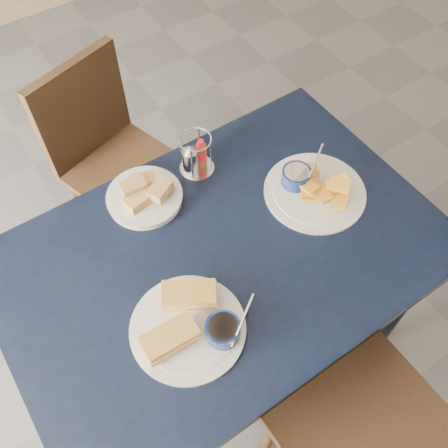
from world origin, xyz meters
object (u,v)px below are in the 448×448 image
dining_table (223,264)px  chair_far (111,146)px  condiment_caddy (195,157)px  plantain_plate (310,187)px  bread_basket (144,195)px  sandwich_plate (191,323)px

dining_table → chair_far: bearing=91.0°
condiment_caddy → plantain_plate: bearing=-47.2°
bread_basket → sandwich_plate: bearing=-102.8°
plantain_plate → bread_basket: bearing=150.7°
sandwich_plate → dining_table: bearing=36.4°
bread_basket → condiment_caddy: size_ratio=1.66×
bread_basket → plantain_plate: bearing=-29.3°
plantain_plate → condiment_caddy: size_ratio=2.29×
dining_table → bread_basket: bearing=108.3°
sandwich_plate → condiment_caddy: condiment_caddy is taller
condiment_caddy → chair_far: bearing=102.8°
sandwich_plate → bread_basket: sandwich_plate is taller
dining_table → plantain_plate: 0.36m
dining_table → plantain_plate: plantain_plate is taller
chair_far → condiment_caddy: size_ratio=6.20×
chair_far → bread_basket: chair_far is taller
chair_far → plantain_plate: 0.88m
bread_basket → condiment_caddy: bearing=6.2°
plantain_plate → condiment_caddy: bearing=132.8°
bread_basket → chair_far: bearing=81.1°
chair_far → sandwich_plate: sandwich_plate is taller
dining_table → bread_basket: 0.31m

